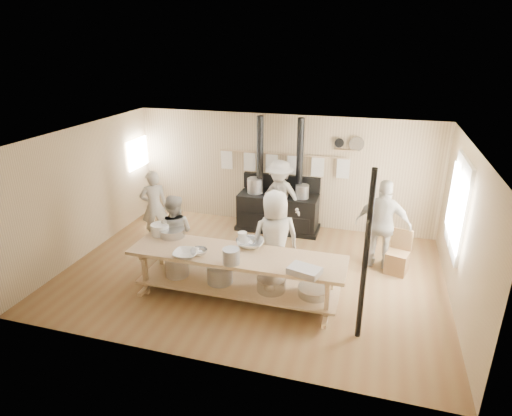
% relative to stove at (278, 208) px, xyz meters
% --- Properties ---
extents(ground, '(7.00, 7.00, 0.00)m').
position_rel_stove_xyz_m(ground, '(0.01, -2.12, -0.52)').
color(ground, brown).
rests_on(ground, ground).
extents(room_shell, '(7.00, 7.00, 7.00)m').
position_rel_stove_xyz_m(room_shell, '(0.01, -2.12, 1.10)').
color(room_shell, tan).
rests_on(room_shell, ground).
extents(window_right, '(0.09, 1.50, 1.65)m').
position_rel_stove_xyz_m(window_right, '(3.48, -1.52, 0.98)').
color(window_right, beige).
rests_on(window_right, ground).
extents(left_opening, '(0.00, 0.90, 0.90)m').
position_rel_stove_xyz_m(left_opening, '(-3.44, -0.12, 1.08)').
color(left_opening, white).
rests_on(left_opening, ground).
extents(stove, '(1.90, 0.75, 2.60)m').
position_rel_stove_xyz_m(stove, '(0.00, 0.00, 0.00)').
color(stove, black).
rests_on(stove, ground).
extents(towel_rail, '(3.00, 0.04, 0.47)m').
position_rel_stove_xyz_m(towel_rail, '(0.01, 0.28, 1.04)').
color(towel_rail, '#A3815D').
rests_on(towel_rail, ground).
extents(back_wall_shelf, '(0.63, 0.14, 0.32)m').
position_rel_stove_xyz_m(back_wall_shelf, '(1.47, 0.32, 1.48)').
color(back_wall_shelf, '#A3815D').
rests_on(back_wall_shelf, ground).
extents(prep_table, '(3.60, 0.90, 0.85)m').
position_rel_stove_xyz_m(prep_table, '(-0.00, -3.02, -0.00)').
color(prep_table, '#A3815D').
rests_on(prep_table, ground).
extents(support_post, '(0.08, 0.08, 2.60)m').
position_rel_stove_xyz_m(support_post, '(2.06, -3.47, 0.78)').
color(support_post, black).
rests_on(support_post, ground).
extents(cook_far_left, '(0.69, 0.65, 1.59)m').
position_rel_stove_xyz_m(cook_far_left, '(-2.42, -1.33, 0.27)').
color(cook_far_left, '#ABA397').
rests_on(cook_far_left, ground).
extents(cook_left, '(0.82, 0.69, 1.52)m').
position_rel_stove_xyz_m(cook_left, '(-1.42, -2.41, 0.24)').
color(cook_left, '#ABA397').
rests_on(cook_left, ground).
extents(cook_center, '(1.03, 0.92, 1.77)m').
position_rel_stove_xyz_m(cook_center, '(0.50, -2.37, 0.36)').
color(cook_center, '#ABA397').
rests_on(cook_center, ground).
extents(cook_right, '(1.06, 0.52, 1.76)m').
position_rel_stove_xyz_m(cook_right, '(2.31, -1.18, 0.36)').
color(cook_right, '#ABA397').
rests_on(cook_right, ground).
extents(cook_by_window, '(1.24, 0.93, 1.70)m').
position_rel_stove_xyz_m(cook_by_window, '(0.06, -0.17, 0.33)').
color(cook_by_window, '#ABA397').
rests_on(cook_by_window, ground).
extents(chair, '(0.47, 0.47, 0.83)m').
position_rel_stove_xyz_m(chair, '(2.64, -1.32, -0.28)').
color(chair, brown).
rests_on(chair, ground).
extents(bowl_white_a, '(0.43, 0.43, 0.10)m').
position_rel_stove_xyz_m(bowl_white_a, '(-0.74, -3.35, 0.38)').
color(bowl_white_a, white).
rests_on(bowl_white_a, prep_table).
extents(bowl_steel_a, '(0.39, 0.39, 0.09)m').
position_rel_stove_xyz_m(bowl_steel_a, '(-0.57, -3.21, 0.37)').
color(bowl_steel_a, silver).
rests_on(bowl_steel_a, prep_table).
extents(bowl_white_b, '(0.53, 0.53, 0.11)m').
position_rel_stove_xyz_m(bowl_white_b, '(0.15, -2.69, 0.39)').
color(bowl_white_b, white).
rests_on(bowl_white_b, prep_table).
extents(bowl_steel_b, '(0.48, 0.48, 0.11)m').
position_rel_stove_xyz_m(bowl_steel_b, '(0.08, -2.69, 0.39)').
color(bowl_steel_b, silver).
rests_on(bowl_steel_b, prep_table).
extents(roasting_pan, '(0.53, 0.43, 0.10)m').
position_rel_stove_xyz_m(roasting_pan, '(1.20, -3.35, 0.38)').
color(roasting_pan, '#B2B2B7').
rests_on(roasting_pan, prep_table).
extents(mixing_bowl_large, '(0.51, 0.51, 0.14)m').
position_rel_stove_xyz_m(mixing_bowl_large, '(-1.31, -2.69, 0.40)').
color(mixing_bowl_large, silver).
rests_on(mixing_bowl_large, prep_table).
extents(bucket_galv, '(0.28, 0.28, 0.25)m').
position_rel_stove_xyz_m(bucket_galv, '(0.04, -3.35, 0.45)').
color(bucket_galv, gray).
rests_on(bucket_galv, prep_table).
extents(deep_bowl_enamel, '(0.38, 0.38, 0.20)m').
position_rel_stove_xyz_m(deep_bowl_enamel, '(-1.54, -2.69, 0.43)').
color(deep_bowl_enamel, white).
rests_on(deep_bowl_enamel, prep_table).
extents(pitcher, '(0.19, 0.19, 0.24)m').
position_rel_stove_xyz_m(pitcher, '(0.01, -2.69, 0.45)').
color(pitcher, white).
rests_on(pitcher, prep_table).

